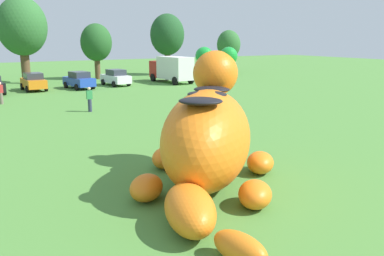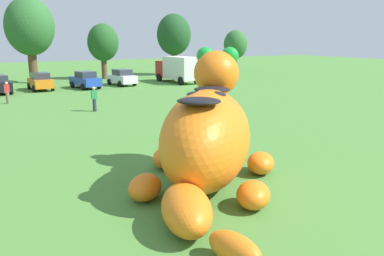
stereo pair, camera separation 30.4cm
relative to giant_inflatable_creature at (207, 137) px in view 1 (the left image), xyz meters
The scene contains 12 objects.
ground_plane 2.01m from the giant_inflatable_creature, 63.24° to the left, with size 160.00×160.00×0.00m, color #4C8438.
giant_inflatable_creature is the anchor object (origin of this frame).
car_orange 30.32m from the giant_inflatable_creature, 91.63° to the left, with size 2.10×4.18×1.72m.
car_blue 29.78m from the giant_inflatable_creature, 83.52° to the left, with size 2.49×4.34×1.72m.
car_white 31.30m from the giant_inflatable_creature, 76.16° to the left, with size 2.36×4.29×1.72m.
box_truck 33.01m from the giant_inflatable_creature, 64.96° to the left, with size 2.86×6.57×2.95m.
tree_centre_left 37.73m from the giant_inflatable_creature, 90.73° to the left, with size 5.32×5.32×9.43m.
tree_centre 39.29m from the giant_inflatable_creature, 78.24° to the left, with size 3.80×3.80×6.74m.
tree_centre_right 43.27m from the giant_inflatable_creature, 65.18° to the left, with size 4.63×4.63×8.21m.
tree_mid_right 47.59m from the giant_inflatable_creature, 54.12° to the left, with size 3.45×3.45×6.12m.
spectator_near_inflatable 16.25m from the giant_inflatable_creature, 87.96° to the left, with size 0.38×0.26×1.71m.
spectator_mid_field 23.29m from the giant_inflatable_creature, 100.96° to the left, with size 0.38×0.26×1.71m.
Camera 1 is at (-7.58, -12.24, 5.03)m, focal length 37.80 mm.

